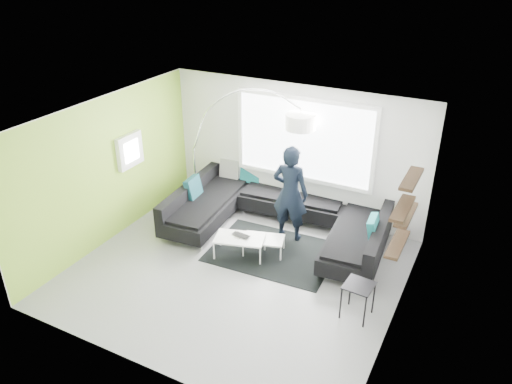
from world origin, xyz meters
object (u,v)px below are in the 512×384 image
at_px(arc_lamp, 194,149).
at_px(side_table, 357,300).
at_px(sectional_sofa, 280,216).
at_px(laptop, 240,237).
at_px(person, 290,193).
at_px(coffee_table, 252,245).

distance_m(arc_lamp, side_table, 4.72).
height_order(sectional_sofa, side_table, sectional_sofa).
distance_m(side_table, laptop, 2.52).
relative_size(arc_lamp, side_table, 4.64).
relative_size(person, laptop, 5.31).
bearing_deg(arc_lamp, coffee_table, -38.92).
height_order(arc_lamp, laptop, arc_lamp).
xyz_separation_m(sectional_sofa, person, (0.23, -0.05, 0.57)).
relative_size(sectional_sofa, side_table, 7.36).
bearing_deg(laptop, side_table, -9.03).
xyz_separation_m(coffee_table, laptop, (-0.19, -0.12, 0.20)).
xyz_separation_m(sectional_sofa, coffee_table, (-0.14, -0.93, -0.20)).
distance_m(coffee_table, arc_lamp, 2.53).
bearing_deg(side_table, person, 138.77).
relative_size(sectional_sofa, laptop, 11.97).
relative_size(side_table, laptop, 1.63).
distance_m(sectional_sofa, laptop, 1.10).
relative_size(side_table, person, 0.31).
relative_size(arc_lamp, person, 1.42).
xyz_separation_m(sectional_sofa, arc_lamp, (-2.09, 0.17, 0.98)).
distance_m(sectional_sofa, person, 0.62).
bearing_deg(coffee_table, person, 50.96).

